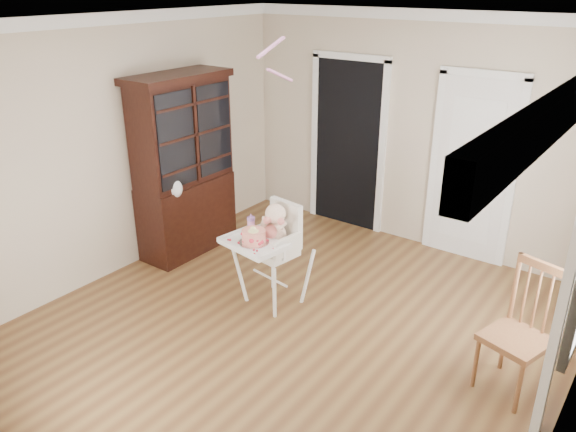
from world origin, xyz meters
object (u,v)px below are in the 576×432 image
Objects in this scene: china_cabinet at (184,166)px; cake at (254,236)px; sippy_cup at (251,224)px; dining_chair at (519,335)px; high_chair at (273,243)px.

cake is at bearing -21.54° from china_cabinet.
sippy_cup is 2.55m from dining_chair.
china_cabinet reaches higher than sippy_cup.
dining_chair reaches higher than cake.
china_cabinet is (-1.32, 0.41, 0.22)m from sippy_cup.
dining_chair is at bearing 3.31° from sippy_cup.
dining_chair is (3.84, -0.26, -0.54)m from china_cabinet.
high_chair is 1.63m from china_cabinet.
china_cabinet is at bearing 158.46° from cake.
high_chair is 0.51× the size of china_cabinet.
dining_chair is at bearing 8.11° from cake.
china_cabinet reaches higher than dining_chair.
sippy_cup is 0.09× the size of china_cabinet.
china_cabinet reaches higher than cake.
high_chair is at bearing 80.38° from cake.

